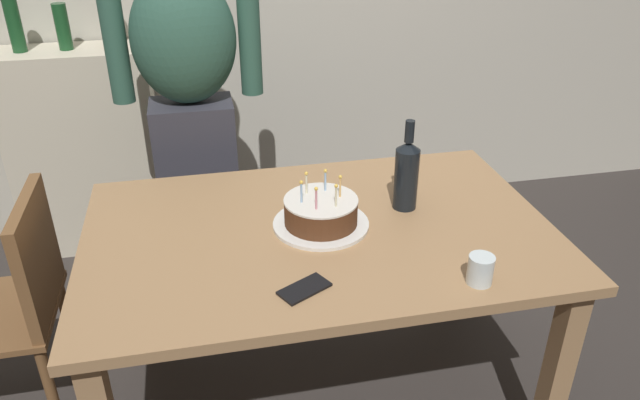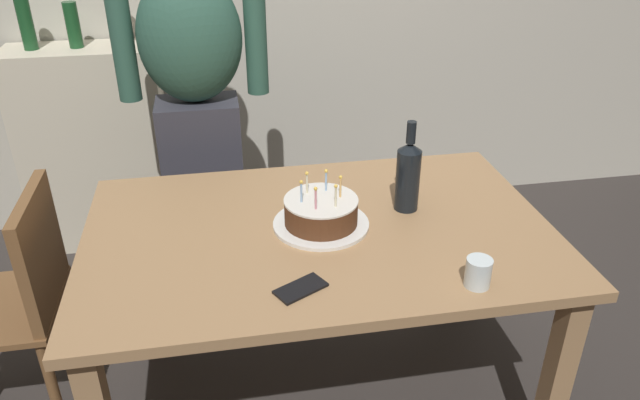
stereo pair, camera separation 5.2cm
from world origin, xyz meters
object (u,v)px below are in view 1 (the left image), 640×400
(wine_bottle, at_px, (406,173))
(dining_chair, at_px, (16,299))
(water_glass_near, at_px, (480,270))
(person_man_bearded, at_px, (192,113))
(birthday_cake, at_px, (321,213))
(cell_phone, at_px, (304,289))

(wine_bottle, xyz_separation_m, dining_chair, (-1.31, 0.05, -0.35))
(wine_bottle, relative_size, dining_chair, 0.36)
(water_glass_near, height_order, person_man_bearded, person_man_bearded)
(person_man_bearded, bearing_deg, dining_chair, 46.93)
(water_glass_near, bearing_deg, wine_bottle, 97.90)
(water_glass_near, distance_m, person_man_bearded, 1.40)
(birthday_cake, xyz_separation_m, dining_chair, (-1.00, 0.11, -0.27))
(water_glass_near, xyz_separation_m, dining_chair, (-1.37, 0.51, -0.27))
(birthday_cake, distance_m, person_man_bearded, 0.87)
(birthday_cake, xyz_separation_m, water_glass_near, (0.37, -0.39, -0.00))
(water_glass_near, relative_size, wine_bottle, 0.27)
(person_man_bearded, xyz_separation_m, dining_chair, (-0.62, -0.67, -0.36))
(water_glass_near, bearing_deg, birthday_cake, 133.17)
(water_glass_near, relative_size, person_man_bearded, 0.05)
(cell_phone, bearing_deg, person_man_bearded, 75.23)
(water_glass_near, xyz_separation_m, person_man_bearded, (-0.75, 1.17, 0.09))
(birthday_cake, xyz_separation_m, person_man_bearded, (-0.38, 0.78, 0.09))
(wine_bottle, bearing_deg, birthday_cake, -168.19)
(cell_phone, xyz_separation_m, person_man_bearded, (-0.27, 1.11, 0.13))
(birthday_cake, xyz_separation_m, wine_bottle, (0.31, 0.06, 0.08))
(person_man_bearded, height_order, dining_chair, person_man_bearded)
(water_glass_near, bearing_deg, dining_chair, 159.71)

